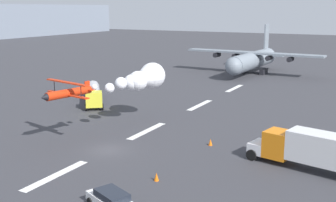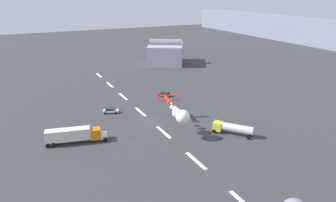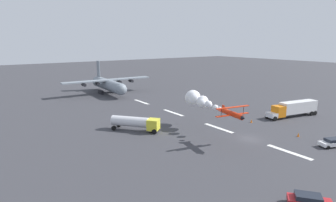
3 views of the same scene
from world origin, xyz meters
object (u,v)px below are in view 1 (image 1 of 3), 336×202
(fuel_tanker_truck, at_px, (93,93))
(followme_car_yellow, at_px, (111,200))
(stunt_biplane_red, at_px, (141,79))
(semi_truck_orange, at_px, (330,152))
(cargo_transport_plane, at_px, (251,60))
(traffic_cone_far, at_px, (210,142))
(traffic_cone_near, at_px, (156,177))

(fuel_tanker_truck, height_order, followme_car_yellow, fuel_tanker_truck)
(stunt_biplane_red, distance_m, semi_truck_orange, 26.02)
(fuel_tanker_truck, bearing_deg, cargo_transport_plane, -17.09)
(stunt_biplane_red, relative_size, semi_truck_orange, 1.30)
(followme_car_yellow, distance_m, traffic_cone_far, 17.75)
(cargo_transport_plane, relative_size, fuel_tanker_truck, 3.35)
(followme_car_yellow, bearing_deg, traffic_cone_far, -2.28)
(traffic_cone_near, bearing_deg, cargo_transport_plane, 10.00)
(fuel_tanker_truck, xyz_separation_m, followme_car_yellow, (-28.24, -23.48, -0.94))
(stunt_biplane_red, distance_m, followme_car_yellow, 25.74)
(stunt_biplane_red, relative_size, followme_car_yellow, 3.91)
(cargo_transport_plane, relative_size, traffic_cone_far, 42.34)
(stunt_biplane_red, bearing_deg, traffic_cone_far, -112.28)
(semi_truck_orange, height_order, followme_car_yellow, semi_truck_orange)
(cargo_transport_plane, height_order, fuel_tanker_truck, cargo_transport_plane)
(fuel_tanker_truck, bearing_deg, traffic_cone_far, -113.50)
(traffic_cone_far, bearing_deg, stunt_biplane_red, 67.72)
(cargo_transport_plane, xyz_separation_m, semi_truck_orange, (-54.43, -24.20, -1.20))
(cargo_transport_plane, bearing_deg, followme_car_yellow, -171.14)
(stunt_biplane_red, xyz_separation_m, fuel_tanker_truck, (5.63, 12.25, -4.09))
(stunt_biplane_red, height_order, fuel_tanker_truck, stunt_biplane_red)
(cargo_transport_plane, distance_m, fuel_tanker_truck, 43.10)
(stunt_biplane_red, height_order, traffic_cone_near, stunt_biplane_red)
(traffic_cone_far, bearing_deg, semi_truck_orange, -102.22)
(followme_car_yellow, height_order, traffic_cone_near, followme_car_yellow)
(cargo_transport_plane, bearing_deg, traffic_cone_far, -167.43)
(stunt_biplane_red, xyz_separation_m, semi_truck_orange, (-7.63, -24.60, -3.72))
(traffic_cone_far, bearing_deg, fuel_tanker_truck, 66.50)
(fuel_tanker_truck, relative_size, traffic_cone_near, 12.62)
(cargo_transport_plane, height_order, traffic_cone_far, cargo_transport_plane)
(semi_truck_orange, xyz_separation_m, traffic_cone_far, (2.74, 12.67, -1.75))
(stunt_biplane_red, xyz_separation_m, followme_car_yellow, (-22.62, -11.22, -5.03))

